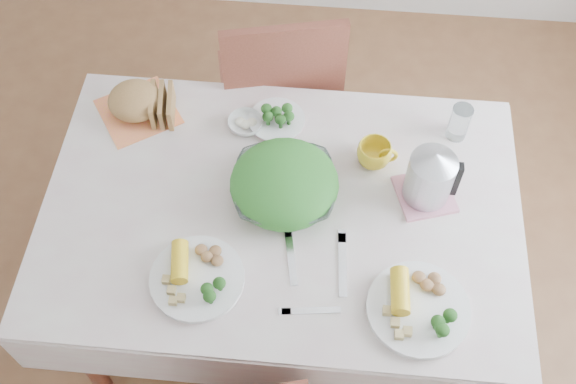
# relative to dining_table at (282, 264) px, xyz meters

# --- Properties ---
(floor) EXTENTS (3.60, 3.60, 0.00)m
(floor) POSITION_rel_dining_table_xyz_m (0.00, 0.00, -0.38)
(floor) COLOR brown
(floor) RESTS_ON ground
(dining_table) EXTENTS (1.40, 0.90, 0.75)m
(dining_table) POSITION_rel_dining_table_xyz_m (0.00, 0.00, 0.00)
(dining_table) COLOR brown
(dining_table) RESTS_ON floor
(tablecloth) EXTENTS (1.50, 1.00, 0.01)m
(tablecloth) POSITION_rel_dining_table_xyz_m (0.00, 0.00, 0.38)
(tablecloth) COLOR beige
(tablecloth) RESTS_ON dining_table
(chair_far) EXTENTS (0.55, 0.55, 1.01)m
(chair_far) POSITION_rel_dining_table_xyz_m (-0.09, 0.73, 0.09)
(chair_far) COLOR brown
(chair_far) RESTS_ON floor
(salad_bowl) EXTENTS (0.35, 0.35, 0.08)m
(salad_bowl) POSITION_rel_dining_table_xyz_m (0.01, 0.05, 0.43)
(salad_bowl) COLOR white
(salad_bowl) RESTS_ON tablecloth
(dinner_plate_left) EXTENTS (0.32, 0.32, 0.02)m
(dinner_plate_left) POSITION_rel_dining_table_xyz_m (-0.22, -0.28, 0.40)
(dinner_plate_left) COLOR white
(dinner_plate_left) RESTS_ON tablecloth
(dinner_plate_right) EXTENTS (0.37, 0.37, 0.02)m
(dinner_plate_right) POSITION_rel_dining_table_xyz_m (0.42, -0.31, 0.40)
(dinner_plate_right) COLOR white
(dinner_plate_right) RESTS_ON tablecloth
(broccoli_plate) EXTENTS (0.25, 0.25, 0.02)m
(broccoli_plate) POSITION_rel_dining_table_xyz_m (-0.05, 0.34, 0.40)
(broccoli_plate) COLOR beige
(broccoli_plate) RESTS_ON tablecloth
(napkin) EXTENTS (0.34, 0.34, 0.00)m
(napkin) POSITION_rel_dining_table_xyz_m (-0.53, 0.34, 0.39)
(napkin) COLOR #FB8950
(napkin) RESTS_ON tablecloth
(bread_loaf) EXTENTS (0.19, 0.18, 0.11)m
(bread_loaf) POSITION_rel_dining_table_xyz_m (-0.53, 0.34, 0.45)
(bread_loaf) COLOR olive
(bread_loaf) RESTS_ON napkin
(fruit_bowl) EXTENTS (0.13, 0.13, 0.04)m
(fruit_bowl) POSITION_rel_dining_table_xyz_m (-0.15, 0.31, 0.41)
(fruit_bowl) COLOR white
(fruit_bowl) RESTS_ON tablecloth
(yellow_mug) EXTENTS (0.11, 0.11, 0.09)m
(yellow_mug) POSITION_rel_dining_table_xyz_m (0.28, 0.20, 0.43)
(yellow_mug) COLOR yellow
(yellow_mug) RESTS_ON tablecloth
(glass_tumbler) EXTENTS (0.08, 0.08, 0.13)m
(glass_tumbler) POSITION_rel_dining_table_xyz_m (0.56, 0.34, 0.45)
(glass_tumbler) COLOR white
(glass_tumbler) RESTS_ON tablecloth
(pink_tray) EXTENTS (0.21, 0.21, 0.01)m
(pink_tray) POSITION_rel_dining_table_xyz_m (0.45, 0.08, 0.40)
(pink_tray) COLOR pink
(pink_tray) RESTS_ON tablecloth
(electric_kettle) EXTENTS (0.19, 0.19, 0.20)m
(electric_kettle) POSITION_rel_dining_table_xyz_m (0.45, 0.08, 0.51)
(electric_kettle) COLOR #B2B5BA
(electric_kettle) RESTS_ON pink_tray
(fork_left) EXTENTS (0.06, 0.19, 0.00)m
(fork_left) POSITION_rel_dining_table_xyz_m (0.05, -0.17, 0.39)
(fork_left) COLOR silver
(fork_left) RESTS_ON tablecloth
(fork_right) EXTENTS (0.04, 0.21, 0.00)m
(fork_right) POSITION_rel_dining_table_xyz_m (0.20, -0.18, 0.39)
(fork_right) COLOR silver
(fork_right) RESTS_ON tablecloth
(knife) EXTENTS (0.17, 0.04, 0.00)m
(knife) POSITION_rel_dining_table_xyz_m (0.12, -0.34, 0.39)
(knife) COLOR silver
(knife) RESTS_ON tablecloth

